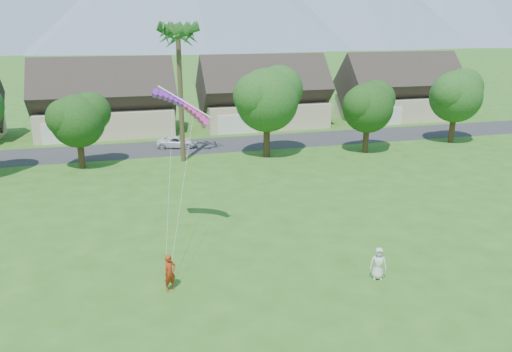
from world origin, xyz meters
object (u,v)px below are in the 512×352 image
object	(u,v)px
parafoil_kite	(183,104)
kite_flyer	(170,273)
parked_car	(177,142)
watcher	(378,263)

from	to	relation	value
parafoil_kite	kite_flyer	bearing A→B (deg)	-93.88
parked_car	parafoil_kite	xyz separation A→B (m)	(-2.02, -23.01, 7.47)
kite_flyer	watcher	distance (m)	10.32
kite_flyer	parked_car	distance (m)	29.35
parafoil_kite	parked_car	bearing A→B (deg)	96.89
watcher	parafoil_kite	bearing A→B (deg)	158.99
kite_flyer	parafoil_kite	xyz separation A→B (m)	(1.72, 6.10, 7.12)
kite_flyer	parafoil_kite	distance (m)	9.53
watcher	kite_flyer	bearing A→B (deg)	-167.68
kite_flyer	parked_car	size ratio (longest dim) A/B	0.45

